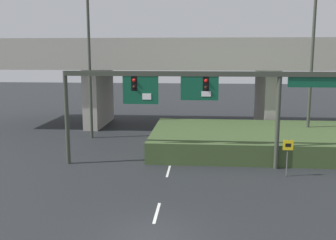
{
  "coord_description": "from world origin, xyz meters",
  "views": [
    {
      "loc": [
        1.97,
        -14.89,
        7.35
      ],
      "look_at": [
        0.0,
        8.45,
        3.32
      ],
      "focal_mm": 42.0,
      "sensor_mm": 36.0,
      "label": 1
    }
  ],
  "objects_px": {
    "speed_limit_sign": "(288,152)",
    "parked_sedan_near_right": "(316,149)",
    "highway_light_pole_far": "(314,28)",
    "highway_light_pole_near": "(89,60)",
    "signal_gantry": "(188,89)"
  },
  "relations": [
    {
      "from": "signal_gantry",
      "to": "highway_light_pole_far",
      "type": "bearing_deg",
      "value": 36.33
    },
    {
      "from": "highway_light_pole_near",
      "to": "signal_gantry",
      "type": "bearing_deg",
      "value": -43.07
    },
    {
      "from": "speed_limit_sign",
      "to": "highway_light_pole_far",
      "type": "xyz_separation_m",
      "value": [
        3.38,
        8.5,
        7.7
      ]
    },
    {
      "from": "signal_gantry",
      "to": "speed_limit_sign",
      "type": "relative_size",
      "value": 7.62
    },
    {
      "from": "speed_limit_sign",
      "to": "parked_sedan_near_right",
      "type": "relative_size",
      "value": 0.48
    },
    {
      "from": "signal_gantry",
      "to": "highway_light_pole_near",
      "type": "relative_size",
      "value": 1.37
    },
    {
      "from": "speed_limit_sign",
      "to": "highway_light_pole_near",
      "type": "distance_m",
      "value": 18.29
    },
    {
      "from": "signal_gantry",
      "to": "parked_sedan_near_right",
      "type": "height_order",
      "value": "signal_gantry"
    },
    {
      "from": "signal_gantry",
      "to": "highway_light_pole_near",
      "type": "bearing_deg",
      "value": 136.93
    },
    {
      "from": "speed_limit_sign",
      "to": "parked_sedan_near_right",
      "type": "distance_m",
      "value": 5.32
    },
    {
      "from": "signal_gantry",
      "to": "highway_light_pole_far",
      "type": "relative_size",
      "value": 0.99
    },
    {
      "from": "highway_light_pole_near",
      "to": "parked_sedan_near_right",
      "type": "xyz_separation_m",
      "value": [
        17.53,
        -5.25,
        -6.06
      ]
    },
    {
      "from": "speed_limit_sign",
      "to": "highway_light_pole_near",
      "type": "relative_size",
      "value": 0.18
    },
    {
      "from": "signal_gantry",
      "to": "highway_light_pole_far",
      "type": "distance_m",
      "value": 12.38
    },
    {
      "from": "speed_limit_sign",
      "to": "highway_light_pole_far",
      "type": "height_order",
      "value": "highway_light_pole_far"
    }
  ]
}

